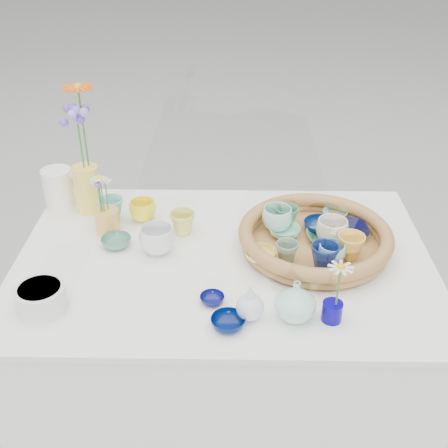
{
  "coord_description": "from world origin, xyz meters",
  "views": [
    {
      "loc": [
        0.02,
        -1.4,
        1.75
      ],
      "look_at": [
        0.0,
        0.02,
        0.87
      ],
      "focal_mm": 45.0,
      "sensor_mm": 36.0,
      "label": 1
    }
  ],
  "objects_px": {
    "tall_vase_yellow": "(87,189)",
    "display_table": "(224,423)",
    "wicker_tray": "(315,238)",
    "bud_vase_seafoam": "(296,300)"
  },
  "relations": [
    {
      "from": "tall_vase_yellow",
      "to": "display_table",
      "type": "bearing_deg",
      "value": -30.51
    },
    {
      "from": "wicker_tray",
      "to": "tall_vase_yellow",
      "type": "xyz_separation_m",
      "value": [
        -0.75,
        0.23,
        0.04
      ]
    },
    {
      "from": "bud_vase_seafoam",
      "to": "tall_vase_yellow",
      "type": "height_order",
      "value": "tall_vase_yellow"
    },
    {
      "from": "tall_vase_yellow",
      "to": "wicker_tray",
      "type": "bearing_deg",
      "value": -16.86
    },
    {
      "from": "display_table",
      "to": "wicker_tray",
      "type": "distance_m",
      "value": 0.85
    },
    {
      "from": "display_table",
      "to": "wicker_tray",
      "type": "height_order",
      "value": "wicker_tray"
    },
    {
      "from": "display_table",
      "to": "bud_vase_seafoam",
      "type": "distance_m",
      "value": 0.89
    },
    {
      "from": "display_table",
      "to": "tall_vase_yellow",
      "type": "bearing_deg",
      "value": 149.49
    },
    {
      "from": "wicker_tray",
      "to": "bud_vase_seafoam",
      "type": "relative_size",
      "value": 4.18
    },
    {
      "from": "bud_vase_seafoam",
      "to": "tall_vase_yellow",
      "type": "relative_size",
      "value": 0.69
    }
  ]
}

